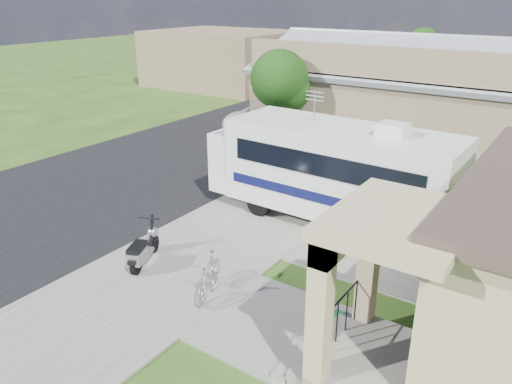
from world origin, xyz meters
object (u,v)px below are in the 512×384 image
Objects in this scene: shrub at (460,245)px; van at (336,90)px; bicycle at (209,277)px; scooter at (143,250)px; pickup_truck at (281,117)px; garden_hose at (335,318)px; motorhome at (332,169)px.

shrub reaches higher than van.
van reaches higher than bicycle.
shrub is 1.74× the size of scooter.
pickup_truck is at bearing 93.50° from bicycle.
shrub is at bearing -0.63° from scooter.
pickup_truck is (-4.05, 13.27, 0.35)m from scooter.
pickup_truck reaches higher than bicycle.
van is at bearing -77.35° from pickup_truck.
motorhome is at bearing 118.31° from garden_hose.
garden_hose is at bearing 132.74° from pickup_truck.
shrub is at bearing 143.56° from pickup_truck.
bicycle is at bearing -164.72° from garden_hose.
shrub reaches higher than pickup_truck.
pickup_truck is at bearing -76.97° from van.
motorhome reaches higher than shrub.
van is at bearing 79.51° from scooter.
scooter reaches higher than bicycle.
van is (-11.96, 18.32, -0.56)m from shrub.
bicycle is at bearing -147.45° from shrub.
motorhome reaches higher than pickup_truck.
pickup_truck is 8.06m from van.
scooter is 0.27× the size of van.
motorhome is 5.58m from bicycle.
shrub is 0.46× the size of van.
motorhome is 4.99m from shrub.
shrub is 5.73m from bicycle.
van reaches higher than scooter.
scooter is 4.50× the size of garden_hose.
van is 16.92× the size of garden_hose.
scooter is (-2.66, -5.36, -1.20)m from motorhome.
bicycle is (-0.39, -5.43, -1.20)m from motorhome.
garden_hose is at bearing -15.58° from scooter.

